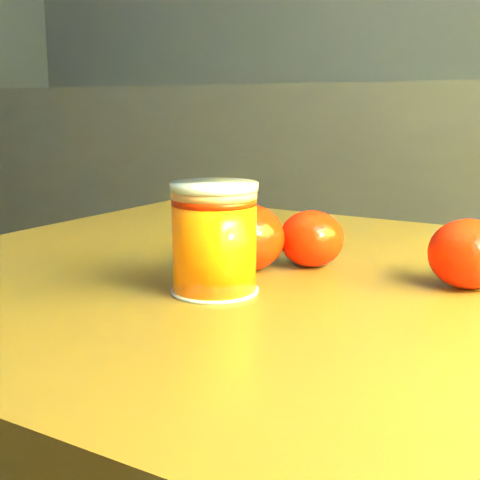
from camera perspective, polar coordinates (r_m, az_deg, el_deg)
The scene contains 6 objects.
kitchen_counter at distance 2.32m, azimuth 5.21°, elevation 1.81°, with size 3.15×0.60×0.90m, color #424347.
table at distance 0.61m, azimuth 11.59°, elevation -12.20°, with size 0.99×0.74×0.70m.
juice_glass at distance 0.54m, azimuth -2.20°, elevation 0.10°, with size 0.07×0.07×0.09m.
orange_front at distance 0.64m, azimuth 6.12°, elevation 0.12°, with size 0.06×0.06×0.05m, color #FA2005.
orange_back at distance 0.59m, azimuth 18.90°, elevation -1.12°, with size 0.07×0.07×0.06m, color #FA2005.
orange_extra at distance 0.62m, azimuth 0.53°, elevation 0.21°, with size 0.07×0.07×0.06m, color #FA2005.
Camera 1 is at (1.21, -0.49, 0.85)m, focal length 50.00 mm.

